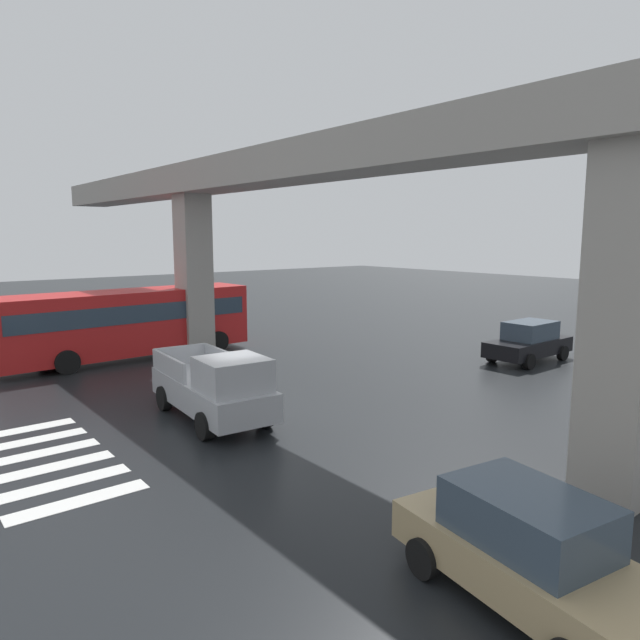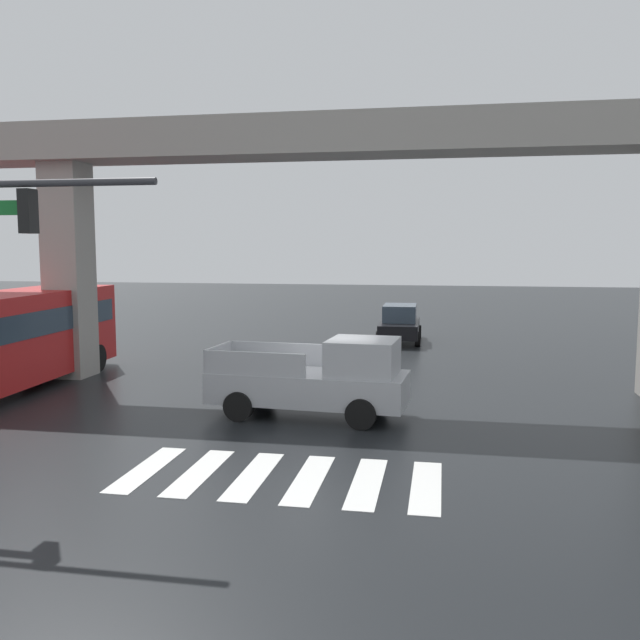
{
  "view_description": "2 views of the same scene",
  "coord_description": "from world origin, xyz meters",
  "px_view_note": "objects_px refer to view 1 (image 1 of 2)",
  "views": [
    {
      "loc": [
        14.48,
        -8.4,
        5.4
      ],
      "look_at": [
        0.13,
        2.98,
        2.67
      ],
      "focal_mm": 32.31,
      "sensor_mm": 36.0,
      "label": 1
    },
    {
      "loc": [
        2.97,
        -17.57,
        4.41
      ],
      "look_at": [
        -0.79,
        3.08,
        2.12
      ],
      "focal_mm": 37.83,
      "sensor_mm": 36.0,
      "label": 2
    }
  ],
  "objects_px": {
    "sedan_black": "(529,342)",
    "sedan_tan": "(529,550)",
    "pickup_truck": "(216,388)",
    "city_bus": "(127,320)"
  },
  "relations": [
    {
      "from": "pickup_truck",
      "to": "sedan_tan",
      "type": "distance_m",
      "value": 10.41
    },
    {
      "from": "sedan_black",
      "to": "pickup_truck",
      "type": "bearing_deg",
      "value": -94.64
    },
    {
      "from": "sedan_tan",
      "to": "sedan_black",
      "type": "bearing_deg",
      "value": 121.85
    },
    {
      "from": "pickup_truck",
      "to": "city_bus",
      "type": "distance_m",
      "value": 10.12
    },
    {
      "from": "sedan_tan",
      "to": "sedan_black",
      "type": "distance_m",
      "value": 17.49
    },
    {
      "from": "city_bus",
      "to": "sedan_black",
      "type": "bearing_deg",
      "value": 49.85
    },
    {
      "from": "pickup_truck",
      "to": "sedan_black",
      "type": "relative_size",
      "value": 1.21
    },
    {
      "from": "pickup_truck",
      "to": "city_bus",
      "type": "bearing_deg",
      "value": 173.75
    },
    {
      "from": "sedan_black",
      "to": "sedan_tan",
      "type": "bearing_deg",
      "value": -58.15
    },
    {
      "from": "pickup_truck",
      "to": "sedan_tan",
      "type": "height_order",
      "value": "pickup_truck"
    }
  ]
}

